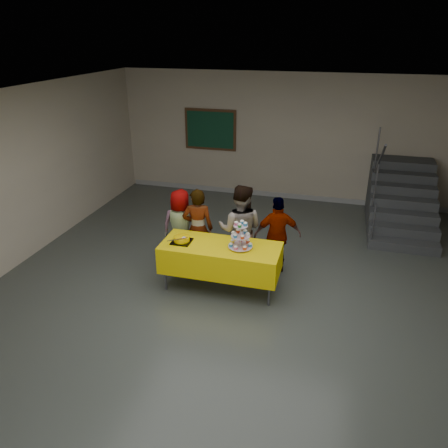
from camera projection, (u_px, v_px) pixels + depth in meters
The scene contains 10 objects.
room_shell at pixel (231, 173), 5.73m from camera, with size 10.00×10.04×3.02m.
bake_table at pixel (221, 257), 6.91m from camera, with size 1.88×0.78×0.77m.
cupcake_stand at pixel (240, 238), 6.68m from camera, with size 0.38×0.38×0.44m.
bear_cake at pixel (182, 239), 6.91m from camera, with size 0.32×0.36×0.12m.
schoolchild_a at pixel (181, 227), 7.68m from camera, with size 0.67×0.43×1.36m, color slate.
schoolchild_b at pixel (198, 229), 7.50m from camera, with size 0.53×0.35×1.45m, color slate.
schoolchild_c at pixel (240, 230), 7.30m from camera, with size 0.77×0.60×1.58m, color slate.
schoolchild_d at pixel (278, 235), 7.37m from camera, with size 0.80×0.33×1.36m, color slate.
staircase at pixel (400, 201), 9.36m from camera, with size 1.30×2.40×2.04m.
noticeboard at pixel (210, 130), 10.73m from camera, with size 1.30×0.05×1.00m.
Camera 1 is at (1.37, -5.31, 3.86)m, focal length 35.00 mm.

